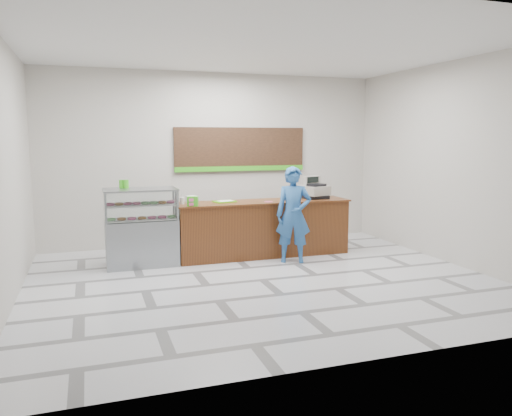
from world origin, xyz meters
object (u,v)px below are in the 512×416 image
object	(u,v)px
sales_counter	(263,228)
serving_tray	(225,201)
customer	(293,215)
cash_register	(314,190)
display_case	(141,226)

from	to	relation	value
sales_counter	serving_tray	distance (m)	0.89
customer	sales_counter	bearing A→B (deg)	139.85
customer	cash_register	bearing A→B (deg)	64.88
sales_counter	customer	world-z (taller)	customer
sales_counter	display_case	size ratio (longest dim) A/B	2.45
display_case	serving_tray	bearing A→B (deg)	3.04
serving_tray	customer	size ratio (longest dim) A/B	0.25
customer	serving_tray	bearing A→B (deg)	167.25
serving_tray	customer	xyz separation A→B (m)	(1.06, -0.71, -0.20)
sales_counter	display_case	xyz separation A→B (m)	(-2.22, -0.00, 0.16)
display_case	sales_counter	bearing A→B (deg)	0.01
display_case	serving_tray	xyz separation A→B (m)	(1.50, 0.08, 0.36)
sales_counter	customer	xyz separation A→B (m)	(0.35, -0.63, 0.33)
sales_counter	cash_register	world-z (taller)	cash_register
display_case	customer	world-z (taller)	customer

